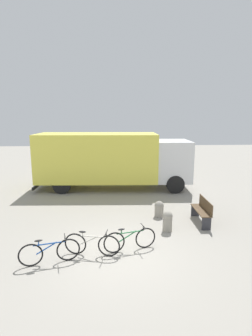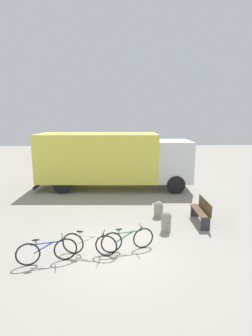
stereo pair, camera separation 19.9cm
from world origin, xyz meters
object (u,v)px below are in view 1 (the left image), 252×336
object	(u,v)px
bicycle_far	(130,240)
bollard_near_bench	(168,220)
bicycle_middle	(92,244)
bollard_far_bench	(159,208)
park_bench	(203,210)
delivery_truck	(112,158)
bicycle_near	(50,252)

from	to	relation	value
bicycle_far	bollard_near_bench	bearing A→B (deg)	27.58
bicycle_middle	bollard_far_bench	bearing A→B (deg)	59.74
park_bench	bollard_near_bench	distance (m)	1.69
delivery_truck	bollard_far_bench	distance (m)	5.18
park_bench	delivery_truck	bearing A→B (deg)	35.03
bollard_near_bench	bollard_far_bench	distance (m)	1.43
bollard_near_bench	bicycle_far	bearing A→B (deg)	-137.53
bicycle_near	bollard_far_bench	world-z (taller)	bicycle_near
park_bench	bollard_near_bench	xyz separation A→B (m)	(-1.54, -0.69, -0.11)
park_bench	bicycle_far	xyz separation A→B (m)	(-3.00, -2.03, -0.16)
bollard_far_bench	bollard_near_bench	bearing A→B (deg)	-87.96
bicycle_middle	park_bench	bearing A→B (deg)	38.96
bicycle_far	bicycle_middle	bearing A→B (deg)	176.23
bicycle_near	bollard_near_bench	size ratio (longest dim) A/B	2.18
park_bench	bicycle_middle	world-z (taller)	park_bench
bicycle_far	bollard_near_bench	distance (m)	1.99
bicycle_near	bicycle_far	size ratio (longest dim) A/B	1.00
bollard_far_bench	delivery_truck	bearing A→B (deg)	113.22
bollard_far_bench	park_bench	bearing A→B (deg)	-24.80
bicycle_middle	bollard_near_bench	xyz separation A→B (m)	(2.63, 1.57, 0.05)
delivery_truck	bicycle_middle	size ratio (longest dim) A/B	5.22
delivery_truck	bollard_near_bench	xyz separation A→B (m)	(2.01, -6.00, -1.36)
park_bench	bicycle_near	size ratio (longest dim) A/B	0.91
bollard_near_bench	bollard_far_bench	world-z (taller)	bollard_near_bench
bicycle_near	delivery_truck	bearing A→B (deg)	62.99
delivery_truck	bollard_far_bench	size ratio (longest dim) A/B	13.27
delivery_truck	bollard_near_bench	size ratio (longest dim) A/B	11.56
bicycle_far	bollard_far_bench	size ratio (longest dim) A/B	2.50
bicycle_far	bollard_near_bench	size ratio (longest dim) A/B	2.18
bicycle_middle	bicycle_near	bearing A→B (deg)	-151.19
bicycle_near	bicycle_far	world-z (taller)	same
bicycle_middle	bollard_near_bench	bearing A→B (deg)	41.32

